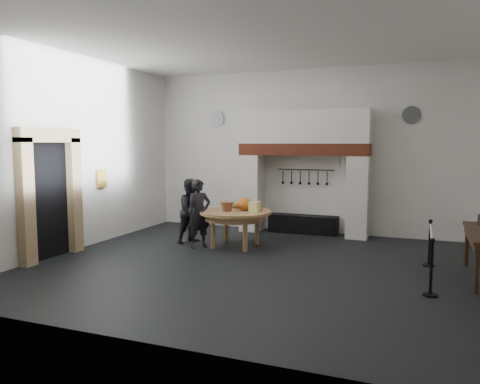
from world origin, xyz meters
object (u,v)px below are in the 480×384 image
at_px(visitor_near, 199,214).
at_px(barrier_post_near, 431,269).
at_px(iron_range, 303,224).
at_px(barrier_post_far, 430,244).
at_px(work_table, 235,212).
at_px(visitor_far, 192,211).

bearing_deg(visitor_near, barrier_post_near, -72.58).
distance_m(iron_range, barrier_post_near, 5.51).
relative_size(iron_range, visitor_near, 1.16).
distance_m(iron_range, barrier_post_far, 4.06).
xyz_separation_m(iron_range, work_table, (-1.12, -2.24, 0.59)).
bearing_deg(visitor_near, iron_range, 1.63).
bearing_deg(iron_range, visitor_near, -125.59).
bearing_deg(visitor_near, visitor_far, 82.22).
relative_size(work_table, visitor_far, 1.07).
bearing_deg(visitor_far, visitor_near, -112.46).
relative_size(visitor_far, barrier_post_near, 1.78).
bearing_deg(barrier_post_far, visitor_far, 177.55).
bearing_deg(barrier_post_near, work_table, 152.71).
height_order(iron_range, barrier_post_far, barrier_post_far).
relative_size(iron_range, barrier_post_near, 2.11).
bearing_deg(visitor_far, iron_range, -23.08).
height_order(visitor_near, visitor_far, visitor_near).
height_order(barrier_post_near, barrier_post_far, same).
relative_size(visitor_near, barrier_post_near, 1.81).
bearing_deg(work_table, iron_range, 63.38).
xyz_separation_m(iron_range, visitor_far, (-2.29, -2.24, 0.55)).
relative_size(iron_range, work_table, 1.10).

